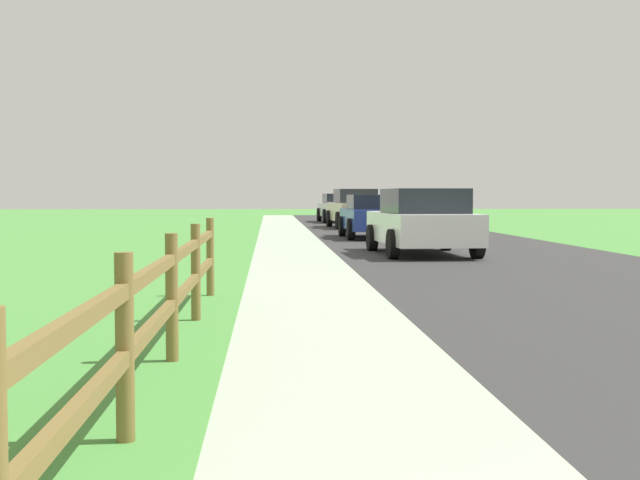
# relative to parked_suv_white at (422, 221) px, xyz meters

# --- Properties ---
(ground_plane) EXTENTS (120.00, 120.00, 0.00)m
(ground_plane) POSITION_rel_parked_suv_white_xyz_m (-2.07, 4.76, -0.80)
(ground_plane) COLOR #4A8F3D
(road_asphalt) EXTENTS (7.00, 66.00, 0.01)m
(road_asphalt) POSITION_rel_parked_suv_white_xyz_m (1.43, 6.76, -0.80)
(road_asphalt) COLOR #313131
(road_asphalt) RESTS_ON ground
(curb_concrete) EXTENTS (6.00, 66.00, 0.01)m
(curb_concrete) POSITION_rel_parked_suv_white_xyz_m (-5.07, 6.76, -0.80)
(curb_concrete) COLOR #A4B69B
(curb_concrete) RESTS_ON ground
(grass_verge) EXTENTS (5.00, 66.00, 0.00)m
(grass_verge) POSITION_rel_parked_suv_white_xyz_m (-6.57, 6.76, -0.80)
(grass_verge) COLOR #4A8F3D
(grass_verge) RESTS_ON ground
(rail_fence) EXTENTS (0.11, 12.28, 1.12)m
(rail_fence) POSITION_rel_parked_suv_white_xyz_m (-4.52, -14.31, -0.15)
(rail_fence) COLOR brown
(rail_fence) RESTS_ON ground
(parked_suv_white) EXTENTS (2.32, 4.71, 1.59)m
(parked_suv_white) POSITION_rel_parked_suv_white_xyz_m (0.00, 0.00, 0.00)
(parked_suv_white) COLOR white
(parked_suv_white) RESTS_ON ground
(parked_car_blue) EXTENTS (2.13, 4.44, 1.44)m
(parked_car_blue) POSITION_rel_parked_suv_white_xyz_m (-0.19, 7.93, -0.06)
(parked_car_blue) COLOR navy
(parked_car_blue) RESTS_ON ground
(parked_car_beige) EXTENTS (2.27, 5.10, 1.69)m
(parked_car_beige) POSITION_rel_parked_suv_white_xyz_m (0.03, 16.68, 0.03)
(parked_car_beige) COLOR #C6B793
(parked_car_beige) RESTS_ON ground
(parked_car_silver) EXTENTS (2.24, 5.02, 1.49)m
(parked_car_silver) POSITION_rel_parked_suv_white_xyz_m (0.01, 24.35, -0.04)
(parked_car_silver) COLOR #B7BABF
(parked_car_silver) RESTS_ON ground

